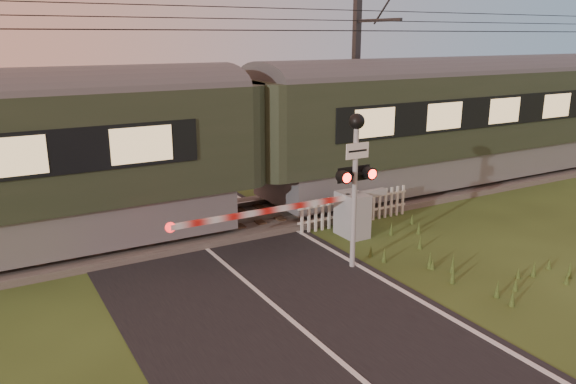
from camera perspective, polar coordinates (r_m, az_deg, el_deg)
ground at (r=10.86m, az=1.58°, el=-13.96°), size 160.00×160.00×0.00m
road at (r=10.69m, az=2.33°, el=-14.42°), size 6.00×140.00×0.03m
track_bed at (r=16.25m, az=-10.47°, el=-3.67°), size 140.00×3.40×0.39m
overhead_wires at (r=15.37m, az=-11.55°, el=16.68°), size 120.00×0.62×0.62m
train at (r=16.36m, az=-4.36°, el=5.30°), size 46.32×3.19×4.32m
boom_gate at (r=15.38m, az=5.85°, el=-2.19°), size 6.37×0.94×1.25m
crossing_signal at (r=12.89m, az=6.87°, el=2.86°), size 0.94×0.37×3.69m
picket_fence at (r=16.57m, az=6.82°, el=-1.66°), size 3.87×0.08×0.93m
catenary_mast at (r=20.98m, az=6.98°, el=11.24°), size 0.23×2.47×7.32m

